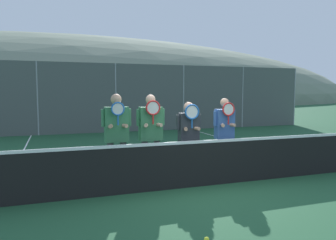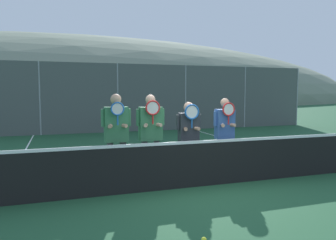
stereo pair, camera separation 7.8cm
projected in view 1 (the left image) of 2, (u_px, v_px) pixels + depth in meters
ground_plane at (201, 186)px, 6.66m from camera, size 120.00×120.00×0.00m
hill_distant at (69, 102)px, 64.28m from camera, size 122.48×68.04×23.82m
clubhouse_building at (111, 92)px, 24.53m from camera, size 17.73×5.50×3.76m
fence_back at (116, 98)px, 15.50m from camera, size 20.82×0.06×3.25m
tennis_net at (201, 163)px, 6.62m from camera, size 10.14×0.09×1.04m
court_line_left_sideline at (15, 168)px, 8.24m from camera, size 0.05×16.00×0.01m
court_line_right_sideline at (267, 150)px, 10.72m from camera, size 0.05×16.00×0.01m
player_leftmost at (117, 131)px, 6.64m from camera, size 0.61×0.34×1.88m
player_center_left at (151, 130)px, 6.92m from camera, size 0.62×0.34×1.86m
player_center_right at (189, 133)px, 7.18m from camera, size 0.57×0.34×1.70m
player_rightmost at (224, 131)px, 7.46m from camera, size 0.55×0.34×1.77m
car_left_of_center at (79, 110)px, 17.77m from camera, size 4.56×2.04×1.85m
car_center at (165, 108)px, 19.77m from camera, size 4.74×2.00×1.82m
tennis_ball_on_court at (207, 240)px, 4.18m from camera, size 0.07×0.07×0.07m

